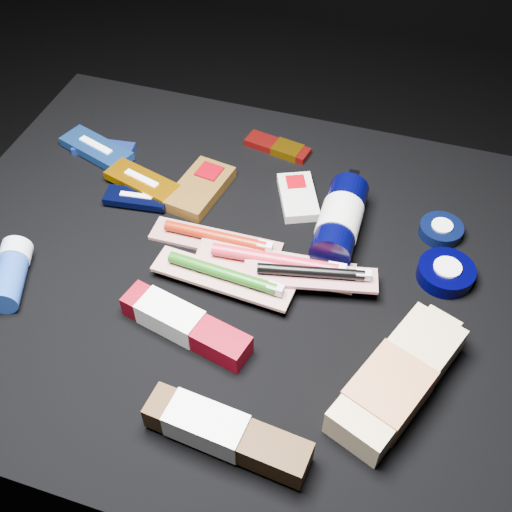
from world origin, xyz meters
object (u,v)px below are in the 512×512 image
(lotion_bottle, at_px, (340,220))
(toothpaste_carton_red, at_px, (180,322))
(bodywash_bottle, at_px, (396,382))
(deodorant_stick, at_px, (11,273))

(lotion_bottle, relative_size, toothpaste_carton_red, 1.03)
(bodywash_bottle, distance_m, deodorant_stick, 0.56)
(deodorant_stick, xyz_separation_m, toothpaste_carton_red, (0.26, -0.00, -0.00))
(lotion_bottle, height_order, deodorant_stick, lotion_bottle)
(lotion_bottle, distance_m, toothpaste_carton_red, 0.29)
(lotion_bottle, bearing_deg, deodorant_stick, -151.93)
(bodywash_bottle, height_order, toothpaste_carton_red, bodywash_bottle)
(lotion_bottle, relative_size, bodywash_bottle, 0.86)
(lotion_bottle, xyz_separation_m, bodywash_bottle, (0.13, -0.25, -0.01))
(deodorant_stick, bearing_deg, bodywash_bottle, -21.73)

